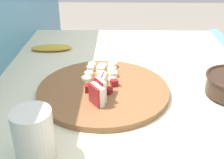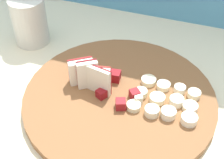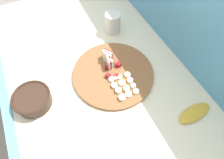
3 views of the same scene
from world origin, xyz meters
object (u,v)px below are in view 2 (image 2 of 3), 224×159
at_px(cutting_board, 120,98).
at_px(apple_wedge_fan, 88,74).
at_px(apple_dice_pile, 120,91).
at_px(small_jar, 30,21).
at_px(banana_slice_rows, 166,101).

xyz_separation_m(cutting_board, apple_wedge_fan, (-0.07, 0.01, 0.04)).
bearing_deg(apple_dice_pile, small_jar, 155.23).
bearing_deg(apple_wedge_fan, banana_slice_rows, 0.43).
distance_m(apple_dice_pile, small_jar, 0.29).
bearing_deg(cutting_board, banana_slice_rows, 5.49).
height_order(cutting_board, small_jar, small_jar).
distance_m(apple_dice_pile, banana_slice_rows, 0.09).
bearing_deg(small_jar, cutting_board, -25.25).
bearing_deg(apple_wedge_fan, apple_dice_pile, -4.31).
relative_size(apple_dice_pile, banana_slice_rows, 0.71).
relative_size(cutting_board, apple_wedge_fan, 3.95).
bearing_deg(apple_wedge_fan, cutting_board, -6.30).
xyz_separation_m(apple_wedge_fan, small_jar, (-0.20, 0.12, 0.01)).
xyz_separation_m(apple_dice_pile, small_jar, (-0.26, 0.12, 0.03)).
xyz_separation_m(cutting_board, banana_slice_rows, (0.09, 0.01, 0.01)).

